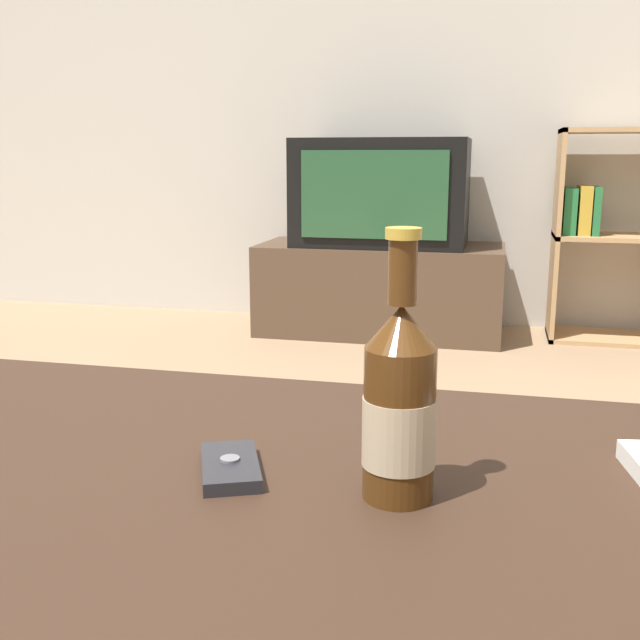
{
  "coord_description": "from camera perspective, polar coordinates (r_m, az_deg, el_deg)",
  "views": [
    {
      "loc": [
        0.25,
        -0.64,
        0.8
      ],
      "look_at": [
        0.03,
        0.32,
        0.59
      ],
      "focal_mm": 42.0,
      "sensor_mm": 36.0,
      "label": 1
    }
  ],
  "objects": [
    {
      "name": "back_wall",
      "position": [
        3.71,
        9.92,
        19.95
      ],
      "size": [
        8.0,
        0.05,
        2.6
      ],
      "color": "beige",
      "rests_on": "ground_plane"
    },
    {
      "name": "coffee_table",
      "position": [
        0.79,
        -7.56,
        -17.01
      ],
      "size": [
        1.2,
        0.73,
        0.49
      ],
      "color": "#332116",
      "rests_on": "ground_plane"
    },
    {
      "name": "tv_stand",
      "position": [
        3.44,
        4.6,
        2.36
      ],
      "size": [
        1.1,
        0.48,
        0.41
      ],
      "color": "#4C3828",
      "rests_on": "ground_plane"
    },
    {
      "name": "television",
      "position": [
        3.39,
        4.72,
        9.67
      ],
      "size": [
        0.75,
        0.46,
        0.47
      ],
      "color": "black",
      "rests_on": "tv_stand"
    },
    {
      "name": "bookshelf",
      "position": [
        3.49,
        21.1,
        6.34
      ],
      "size": [
        0.52,
        0.3,
        0.92
      ],
      "color": "tan",
      "rests_on": "ground_plane"
    },
    {
      "name": "beer_bottle",
      "position": [
        0.7,
        6.08,
        -6.45
      ],
      "size": [
        0.07,
        0.07,
        0.25
      ],
      "color": "#47280F",
      "rests_on": "coffee_table"
    },
    {
      "name": "cell_phone",
      "position": [
        0.78,
        -6.79,
        -11.05
      ],
      "size": [
        0.09,
        0.12,
        0.02
      ],
      "rotation": [
        0.0,
        0.0,
        0.4
      ],
      "color": "#232328",
      "rests_on": "coffee_table"
    }
  ]
}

